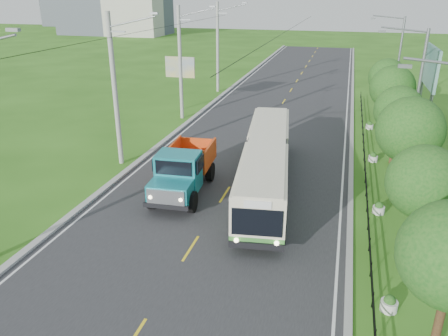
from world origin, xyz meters
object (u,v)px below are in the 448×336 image
at_px(streetlight_far, 397,62).
at_px(planter_front, 389,304).
at_px(dump_truck, 183,168).
at_px(planter_mid, 373,157).
at_px(planter_far, 370,126).
at_px(billboard_left, 180,71).
at_px(billboard_right, 430,73).
at_px(pole_mid, 181,63).
at_px(tree_back, 387,79).
at_px(tree_fifth, 393,90).
at_px(tree_third, 410,133).
at_px(tree_second, 424,185).
at_px(planter_near, 379,208).
at_px(streetlight_mid, 415,94).
at_px(tree_fourth, 399,112).
at_px(pole_near, 115,90).
at_px(pole_far, 218,47).
at_px(bus, 266,160).

bearing_deg(streetlight_far, planter_front, -93.89).
bearing_deg(dump_truck, planter_mid, 32.93).
bearing_deg(planter_far, billboard_left, 173.69).
distance_m(streetlight_far, planter_mid, 14.88).
bearing_deg(billboard_right, planter_front, -99.55).
xyz_separation_m(pole_mid, streetlight_far, (18.90, 7.00, -0.19)).
bearing_deg(tree_back, planter_mid, -95.91).
bearing_deg(tree_fifth, planter_far, 124.05).
distance_m(tree_third, planter_mid, 7.04).
distance_m(pole_mid, billboard_right, 20.59).
height_order(tree_second, planter_near, tree_second).
xyz_separation_m(streetlight_mid, planter_near, (-2.04, -8.00, -4.62)).
distance_m(tree_fourth, planter_mid, 3.53).
xyz_separation_m(pole_near, planter_near, (16.86, -3.00, -4.81)).
relative_size(pole_near, tree_third, 1.67).
bearing_deg(streetlight_mid, planter_front, -97.27).
bearing_deg(streetlight_mid, planter_far, 104.32).
bearing_deg(planter_mid, pole_mid, 157.46).
height_order(tree_back, billboard_left, tree_back).
bearing_deg(dump_truck, tree_fifth, 45.56).
bearing_deg(tree_third, planter_near, -120.41).
height_order(pole_near, planter_near, pole_near).
xyz_separation_m(pole_far, tree_fifth, (18.12, -12.86, -1.24)).
bearing_deg(planter_far, tree_third, -84.82).
relative_size(streetlight_mid, dump_truck, 1.33).
xyz_separation_m(pole_near, streetlight_far, (18.90, 19.00, -0.19)).
height_order(streetlight_far, planter_near, streetlight_far).
relative_size(planter_mid, billboard_right, 0.09).
bearing_deg(planter_near, streetlight_mid, 75.68).
relative_size(tree_second, planter_near, 7.91).
height_order(pole_mid, pole_far, same).
height_order(streetlight_mid, planter_near, streetlight_mid).
xyz_separation_m(tree_fifth, planter_mid, (-1.26, -6.14, -3.57)).
bearing_deg(bus, billboard_right, 43.15).
xyz_separation_m(bus, dump_truck, (-4.54, -1.91, -0.21)).
relative_size(planter_mid, dump_truck, 0.10).
height_order(streetlight_far, planter_far, streetlight_far).
bearing_deg(tree_third, planter_front, -97.06).
bearing_deg(billboard_right, tree_third, -101.64).
xyz_separation_m(streetlight_mid, streetlight_far, (0.00, 14.00, 0.00)).
bearing_deg(planter_near, planter_mid, 90.00).
bearing_deg(planter_front, tree_fourth, 85.55).
distance_m(tree_third, streetlight_far, 19.90).
distance_m(planter_far, billboard_right, 6.58).
xyz_separation_m(streetlight_far, billboard_right, (1.66, -8.00, 0.44)).
height_order(tree_second, tree_third, tree_third).
distance_m(pole_near, planter_front, 20.70).
bearing_deg(tree_fourth, streetlight_far, 86.75).
bearing_deg(tree_third, planter_far, 95.18).
relative_size(streetlight_far, planter_near, 13.54).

